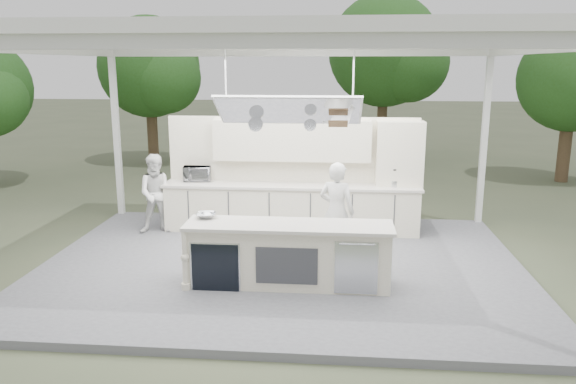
# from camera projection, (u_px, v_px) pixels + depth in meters

# --- Properties ---
(ground) EXTENTS (90.00, 90.00, 0.00)m
(ground) POSITION_uv_depth(u_px,v_px,m) (282.00, 270.00, 9.46)
(ground) COLOR #494F36
(ground) RESTS_ON ground
(stage_deck) EXTENTS (8.00, 6.00, 0.12)m
(stage_deck) POSITION_uv_depth(u_px,v_px,m) (282.00, 266.00, 9.45)
(stage_deck) COLOR slate
(stage_deck) RESTS_ON ground
(tent) EXTENTS (8.20, 6.20, 3.86)m
(tent) POSITION_uv_depth(u_px,v_px,m) (281.00, 43.00, 8.62)
(tent) COLOR white
(tent) RESTS_ON ground
(demo_island) EXTENTS (3.10, 0.79, 0.95)m
(demo_island) POSITION_uv_depth(u_px,v_px,m) (287.00, 254.00, 8.43)
(demo_island) COLOR #F2E6CD
(demo_island) RESTS_ON stage_deck
(back_counter) EXTENTS (5.08, 0.72, 0.95)m
(back_counter) POSITION_uv_depth(u_px,v_px,m) (291.00, 207.00, 11.17)
(back_counter) COLOR #F2E6CD
(back_counter) RESTS_ON stage_deck
(back_wall_unit) EXTENTS (5.05, 0.48, 2.25)m
(back_wall_unit) POSITION_uv_depth(u_px,v_px,m) (314.00, 158.00, 11.13)
(back_wall_unit) COLOR #F2E6CD
(back_wall_unit) RESTS_ON stage_deck
(tree_cluster) EXTENTS (19.55, 9.40, 5.85)m
(tree_cluster) POSITION_uv_depth(u_px,v_px,m) (307.00, 67.00, 18.23)
(tree_cluster) COLOR #4E4027
(tree_cluster) RESTS_ON ground
(head_chef) EXTENTS (0.72, 0.60, 1.69)m
(head_chef) POSITION_uv_depth(u_px,v_px,m) (337.00, 211.00, 9.45)
(head_chef) COLOR silver
(head_chef) RESTS_ON stage_deck
(sous_chef) EXTENTS (0.88, 0.76, 1.57)m
(sous_chef) POSITION_uv_depth(u_px,v_px,m) (158.00, 194.00, 10.99)
(sous_chef) COLOR silver
(sous_chef) RESTS_ON stage_deck
(toaster_oven) EXTENTS (0.60, 0.45, 0.30)m
(toaster_oven) POSITION_uv_depth(u_px,v_px,m) (197.00, 173.00, 11.38)
(toaster_oven) COLOR #BABCC2
(toaster_oven) RESTS_ON back_counter
(bowl_large) EXTENTS (0.37, 0.37, 0.08)m
(bowl_large) POSITION_uv_depth(u_px,v_px,m) (206.00, 215.00, 8.65)
(bowl_large) COLOR #B5B7BC
(bowl_large) RESTS_ON demo_island
(bowl_small) EXTENTS (0.23, 0.23, 0.07)m
(bowl_small) POSITION_uv_depth(u_px,v_px,m) (207.00, 215.00, 8.68)
(bowl_small) COLOR silver
(bowl_small) RESTS_ON demo_island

